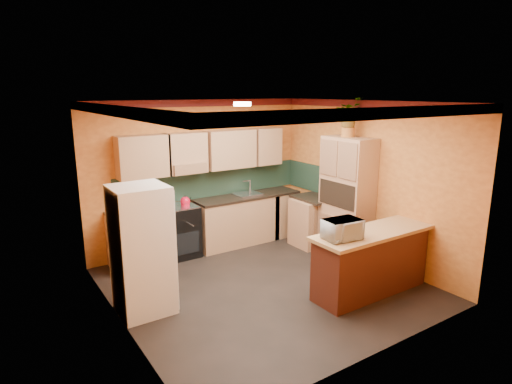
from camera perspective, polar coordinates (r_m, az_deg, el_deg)
room_shell at (r=6.23m, az=-0.09°, el=6.32°), size 4.24×4.24×2.72m
base_cabinets_back at (r=7.89m, az=-5.93°, el=-4.51°), size 3.65×0.60×0.88m
countertop_back at (r=7.76m, az=-6.01°, el=-1.28°), size 3.65×0.62×0.04m
stove at (r=7.64m, az=-10.11°, el=-5.15°), size 0.58×0.58×0.91m
kettle at (r=7.48m, az=-9.42°, el=-1.17°), size 0.18×0.18×0.18m
sink at (r=8.13m, az=-1.18°, el=-0.29°), size 0.48×0.40×0.03m
base_cabinets_right at (r=8.17m, az=7.76°, el=-3.94°), size 0.60×0.80×0.88m
countertop_right at (r=8.05m, az=7.86°, el=-0.81°), size 0.62×0.80×0.04m
fridge at (r=5.75m, az=-14.99°, el=-7.49°), size 0.68×0.66×1.70m
pantry at (r=7.51m, az=12.01°, el=-0.83°), size 0.48×0.90×2.10m
fern_pot at (r=7.36m, az=12.15°, el=7.82°), size 0.22×0.22×0.16m
fern at (r=7.33m, az=12.28°, el=10.33°), size 0.50×0.46×0.49m
breakfast_bar at (r=6.43m, az=15.06°, el=-9.17°), size 1.80×0.55×0.88m
bar_top at (r=6.27m, az=15.31°, el=-5.23°), size 1.90×0.65×0.05m
microwave at (r=5.79m, az=11.42°, el=-4.88°), size 0.52×0.37×0.27m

